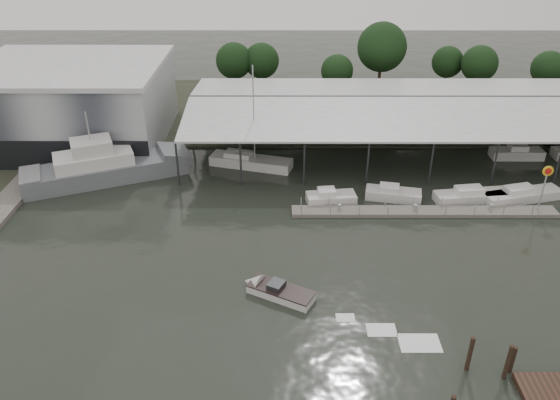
{
  "coord_description": "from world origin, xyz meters",
  "views": [
    {
      "loc": [
        -0.14,
        -39.82,
        29.45
      ],
      "look_at": [
        -0.25,
        8.36,
        2.5
      ],
      "focal_mm": 35.0,
      "sensor_mm": 36.0,
      "label": 1
    }
  ],
  "objects_px": {
    "grey_trawler": "(106,167)",
    "white_sailboat": "(250,162)",
    "speedboat_underway": "(275,290)",
    "shell_fuel_sign": "(545,180)"
  },
  "relations": [
    {
      "from": "speedboat_underway",
      "to": "white_sailboat",
      "type": "bearing_deg",
      "value": -54.28
    },
    {
      "from": "grey_trawler",
      "to": "speedboat_underway",
      "type": "distance_m",
      "value": 29.42
    },
    {
      "from": "grey_trawler",
      "to": "speedboat_underway",
      "type": "relative_size",
      "value": 1.22
    },
    {
      "from": "shell_fuel_sign",
      "to": "grey_trawler",
      "type": "height_order",
      "value": "grey_trawler"
    },
    {
      "from": "grey_trawler",
      "to": "white_sailboat",
      "type": "xyz_separation_m",
      "value": [
        16.66,
        3.48,
        -0.93
      ]
    },
    {
      "from": "shell_fuel_sign",
      "to": "grey_trawler",
      "type": "xyz_separation_m",
      "value": [
        -47.7,
        7.97,
        -2.35
      ]
    },
    {
      "from": "speedboat_underway",
      "to": "shell_fuel_sign",
      "type": "bearing_deg",
      "value": -126.11
    },
    {
      "from": "white_sailboat",
      "to": "speedboat_underway",
      "type": "height_order",
      "value": "white_sailboat"
    },
    {
      "from": "speedboat_underway",
      "to": "grey_trawler",
      "type": "bearing_deg",
      "value": -19.0
    },
    {
      "from": "shell_fuel_sign",
      "to": "speedboat_underway",
      "type": "relative_size",
      "value": 0.35
    }
  ]
}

